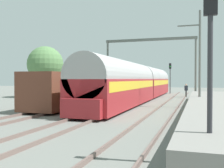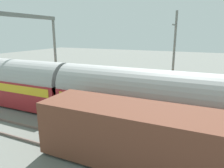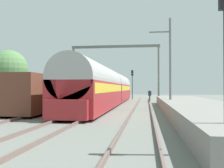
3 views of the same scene
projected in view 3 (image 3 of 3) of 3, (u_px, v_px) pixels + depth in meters
name	position (u px, v px, depth m)	size (l,w,h in m)	color
ground	(83.00, 116.00, 17.90)	(120.00, 120.00, 0.00)	slate
track_far_west	(29.00, 114.00, 18.42)	(1.52, 60.00, 0.16)	#6E5952
track_west	(83.00, 114.00, 17.90)	(1.52, 60.00, 0.16)	#6E5952
track_east	(141.00, 115.00, 17.38)	(1.52, 60.00, 0.16)	#6E5952
platform	(195.00, 108.00, 18.87)	(4.40, 28.00, 0.90)	gray
passenger_train	(109.00, 87.00, 30.32)	(2.93, 32.85, 3.82)	maroon
freight_car	(49.00, 93.00, 22.20)	(2.80, 13.00, 2.70)	brown
person_crossing	(150.00, 94.00, 36.23)	(0.45, 0.35, 1.73)	#2E2E2E
railway_signal_far	(132.00, 81.00, 44.41)	(0.36, 0.30, 4.95)	#2D2D33
catenary_gantry	(115.00, 61.00, 36.19)	(12.33, 0.28, 7.86)	slate
catenary_pole_east_mid	(170.00, 62.00, 22.64)	(1.90, 0.20, 8.00)	slate
tree_west_background	(9.00, 69.00, 32.34)	(4.65, 4.65, 6.62)	#4C3826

